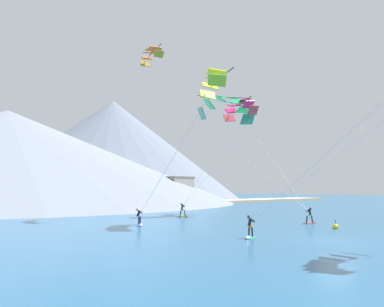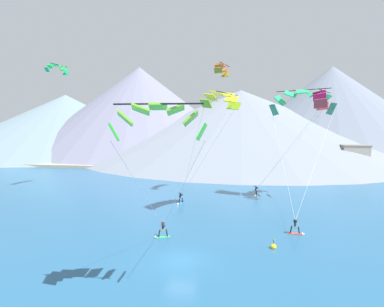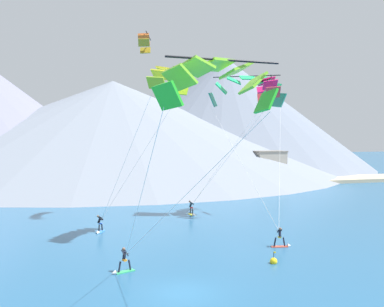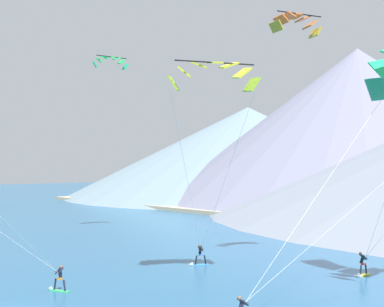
# 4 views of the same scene
# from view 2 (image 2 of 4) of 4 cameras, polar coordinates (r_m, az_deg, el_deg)

# --- Properties ---
(ground_plane) EXTENTS (400.00, 400.00, 0.00)m
(ground_plane) POSITION_cam_2_polar(r_m,az_deg,el_deg) (27.20, -2.10, -19.77)
(ground_plane) COLOR #23567F
(kitesurfer_near_lead) EXTENTS (1.10, 1.75, 1.78)m
(kitesurfer_near_lead) POSITION_cam_2_polar(r_m,az_deg,el_deg) (44.45, -2.33, -8.87)
(kitesurfer_near_lead) COLOR #337FDB
(kitesurfer_near_lead) RESTS_ON ground
(kitesurfer_near_trail) EXTENTS (0.65, 1.76, 1.82)m
(kitesurfer_near_trail) POSITION_cam_2_polar(r_m,az_deg,el_deg) (49.96, 12.16, -7.33)
(kitesurfer_near_trail) COLOR yellow
(kitesurfer_near_trail) RESTS_ON ground
(kitesurfer_mid_center) EXTENTS (1.76, 1.01, 1.79)m
(kitesurfer_mid_center) POSITION_cam_2_polar(r_m,az_deg,el_deg) (32.05, -5.92, -14.72)
(kitesurfer_mid_center) COLOR #33B266
(kitesurfer_mid_center) RESTS_ON ground
(kitesurfer_far_left) EXTENTS (1.78, 0.73, 1.81)m
(kitesurfer_far_left) POSITION_cam_2_polar(r_m,az_deg,el_deg) (34.59, 19.36, -13.43)
(kitesurfer_far_left) COLOR #E54C33
(kitesurfer_far_left) RESTS_ON ground
(parafoil_kite_near_lead) EXTENTS (8.43, 7.46, 14.48)m
(parafoil_kite_near_lead) POSITION_cam_2_polar(r_m,az_deg,el_deg) (38.25, 5.67, 10.39)
(parafoil_kite_near_lead) COLOR #91BB21
(parafoil_kite_near_trail) EXTENTS (10.60, 7.28, 15.08)m
(parafoil_kite_near_trail) POSITION_cam_2_polar(r_m,az_deg,el_deg) (47.78, 23.23, 9.62)
(parafoil_kite_near_trail) COLOR #B93639
(parafoil_kite_mid_center) EXTENTS (6.01, 12.84, 11.58)m
(parafoil_kite_mid_center) POSITION_cam_2_polar(r_m,az_deg,el_deg) (18.26, -6.44, 6.55)
(parafoil_kite_mid_center) COLOR green
(parafoil_kite_far_left) EXTENTS (9.14, 16.46, 15.42)m
(parafoil_kite_far_left) POSITION_cam_2_polar(r_m,az_deg,el_deg) (47.27, 20.23, 9.57)
(parafoil_kite_far_left) COLOR teal
(parafoil_kite_distant_high_outer) EXTENTS (2.23, 4.93, 1.72)m
(parafoil_kite_distant_high_outer) POSITION_cam_2_polar(r_m,az_deg,el_deg) (49.09, 5.69, 15.87)
(parafoil_kite_distant_high_outer) COLOR olive
(parafoil_kite_distant_low_drift) EXTENTS (2.23, 4.44, 1.58)m
(parafoil_kite_distant_low_drift) POSITION_cam_2_polar(r_m,az_deg,el_deg) (57.53, -24.29, 14.67)
(parafoil_kite_distant_low_drift) COLOR #16B06E
(race_marker_buoy) EXTENTS (0.56, 0.56, 1.02)m
(race_marker_buoy) POSITION_cam_2_polar(r_m,az_deg,el_deg) (30.49, 15.23, -16.75)
(race_marker_buoy) COLOR yellow
(race_marker_buoy) RESTS_ON ground
(shoreline_strip) EXTENTS (180.00, 10.00, 0.70)m
(shoreline_strip) POSITION_cam_2_polar(r_m,az_deg,el_deg) (79.22, 5.35, -2.62)
(shoreline_strip) COLOR tan
(shoreline_strip) RESTS_ON ground
(shore_building_harbour_front) EXTENTS (9.08, 4.66, 5.02)m
(shore_building_harbour_front) POSITION_cam_2_polar(r_m,az_deg,el_deg) (85.02, -7.08, -0.60)
(shore_building_harbour_front) COLOR silver
(shore_building_harbour_front) RESTS_ON ground
(shore_building_promenade_mid) EXTENTS (5.51, 6.60, 5.64)m
(shore_building_promenade_mid) POSITION_cam_2_polar(r_m,az_deg,el_deg) (82.63, 16.94, -0.77)
(shore_building_promenade_mid) COLOR silver
(shore_building_promenade_mid) RESTS_ON ground
(shore_building_quay_east) EXTENTS (6.37, 7.19, 6.79)m
(shore_building_quay_east) POSITION_cam_2_polar(r_m,az_deg,el_deg) (83.29, 5.48, -0.10)
(shore_building_quay_east) COLOR beige
(shore_building_quay_east) RESTS_ON ground
(shore_building_quay_west) EXTENTS (6.38, 4.54, 6.54)m
(shore_building_quay_west) POSITION_cam_2_polar(r_m,az_deg,el_deg) (84.90, 28.46, -0.74)
(shore_building_quay_west) COLOR #A89E8E
(shore_building_quay_west) RESTS_ON ground
(mountain_peak_west_ridge) EXTENTS (91.56, 91.56, 34.69)m
(mountain_peak_west_ridge) POSITION_cam_2_polar(r_m,az_deg,el_deg) (125.87, -9.87, 8.11)
(mountain_peak_west_ridge) COLOR slate
(mountain_peak_west_ridge) RESTS_ON ground
(mountain_peak_central_summit) EXTENTS (85.38, 85.38, 33.19)m
(mountain_peak_central_summit) POSITION_cam_2_polar(r_m,az_deg,el_deg) (125.25, 24.90, 7.35)
(mountain_peak_central_summit) COLOR slate
(mountain_peak_central_summit) RESTS_ON ground
(mountain_peak_east_shoulder) EXTENTS (120.45, 120.45, 24.59)m
(mountain_peak_east_shoulder) POSITION_cam_2_polar(r_m,az_deg,el_deg) (117.45, 9.21, 5.85)
(mountain_peak_east_shoulder) COLOR slate
(mountain_peak_east_shoulder) RESTS_ON ground
(mountain_peak_far_spur) EXTENTS (96.55, 96.55, 23.94)m
(mountain_peak_far_spur) POSITION_cam_2_polar(r_m,az_deg,el_deg) (138.32, -22.80, 5.30)
(mountain_peak_far_spur) COLOR slate
(mountain_peak_far_spur) RESTS_ON ground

